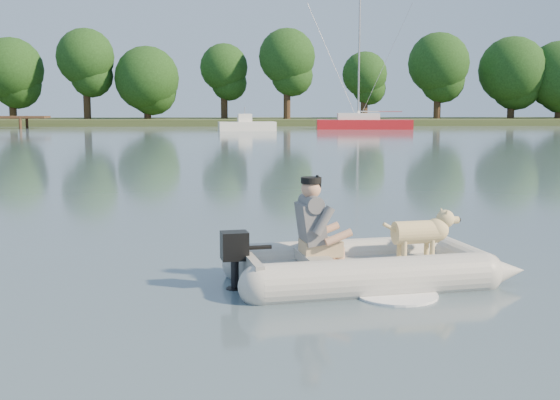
{
  "coord_description": "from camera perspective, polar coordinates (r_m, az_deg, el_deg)",
  "views": [
    {
      "loc": [
        -0.39,
        -8.28,
        2.12
      ],
      "look_at": [
        0.1,
        1.6,
        0.75
      ],
      "focal_mm": 45.0,
      "sensor_mm": 36.0,
      "label": 1
    }
  ],
  "objects": [
    {
      "name": "man",
      "position": [
        8.24,
        2.67,
        -1.63
      ],
      "size": [
        0.81,
        0.73,
        1.05
      ],
      "primitive_type": null,
      "rotation": [
        0.0,
        0.0,
        0.18
      ],
      "color": "slate",
      "rests_on": "dinghy"
    },
    {
      "name": "treeline",
      "position": [
        69.69,
        2.24,
        10.49
      ],
      "size": [
        84.66,
        7.35,
        9.27
      ],
      "color": "#332316",
      "rests_on": "shore_bank"
    },
    {
      "name": "outboard_motor",
      "position": [
        8.08,
        -3.71,
        -5.13
      ],
      "size": [
        0.45,
        0.35,
        0.77
      ],
      "primitive_type": null,
      "rotation": [
        0.0,
        0.0,
        0.18
      ],
      "color": "black",
      "rests_on": "dinghy"
    },
    {
      "name": "shore_bank",
      "position": [
        70.3,
        -2.55,
        6.35
      ],
      "size": [
        160.0,
        12.0,
        0.7
      ],
      "primitive_type": "cube",
      "color": "#47512D",
      "rests_on": "water"
    },
    {
      "name": "motorboat",
      "position": [
        54.32,
        -2.7,
        6.55
      ],
      "size": [
        4.7,
        2.28,
        1.91
      ],
      "primitive_type": null,
      "rotation": [
        0.0,
        0.0,
        0.12
      ],
      "color": "white",
      "rests_on": "water"
    },
    {
      "name": "water",
      "position": [
        8.55,
        -0.13,
        -6.46
      ],
      "size": [
        160.0,
        160.0,
        0.0
      ],
      "primitive_type": "plane",
      "color": "slate",
      "rests_on": "ground"
    },
    {
      "name": "dinghy",
      "position": [
        8.44,
        7.22,
        -2.72
      ],
      "size": [
        5.11,
        4.02,
        1.35
      ],
      "primitive_type": null,
      "rotation": [
        0.0,
        0.0,
        0.18
      ],
      "color": "#A5A59F",
      "rests_on": "water"
    },
    {
      "name": "dog",
      "position": [
        8.73,
        10.99,
        -2.91
      ],
      "size": [
        0.95,
        0.48,
        0.61
      ],
      "primitive_type": null,
      "rotation": [
        0.0,
        0.0,
        0.18
      ],
      "color": "tan",
      "rests_on": "dinghy"
    },
    {
      "name": "sailboat",
      "position": [
        58.28,
        6.76,
        6.2
      ],
      "size": [
        7.88,
        2.86,
        10.64
      ],
      "rotation": [
        0.0,
        0.0,
        -0.07
      ],
      "color": "#AE131A",
      "rests_on": "water"
    }
  ]
}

